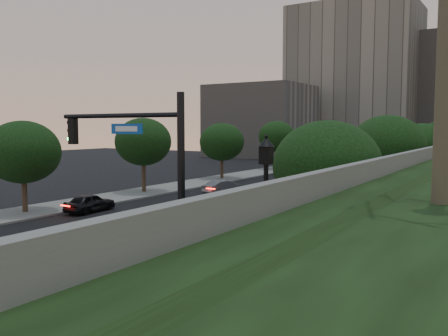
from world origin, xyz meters
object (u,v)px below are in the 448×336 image
Objects in this scene: sedan_far_left at (296,169)px; pedestrian_c at (357,215)px; pedestrian_a at (247,250)px; pedestrian_b at (298,237)px; traffic_signal_mast at (155,195)px; sedan_near_right at (304,190)px; street_lamp at (266,213)px; sedan_mid_left at (224,187)px; sedan_far_right at (377,177)px; sedan_near_left at (90,203)px.

pedestrian_c is at bearing 128.38° from sedan_far_left.
pedestrian_c is (1.61, 9.81, 0.01)m from pedestrian_a.
sedan_far_left is 3.03× the size of pedestrian_b.
sedan_near_right is (-4.91, 24.55, -3.01)m from traffic_signal_mast.
pedestrian_a is at bearing 157.56° from street_lamp.
sedan_near_right is 2.86× the size of pedestrian_b.
sedan_far_right is at bearing -103.36° from sedan_mid_left.
street_lamp is 1.34× the size of sedan_far_right.
traffic_signal_mast reaches higher than pedestrian_b.
pedestrian_a is at bearing 119.55° from sedan_far_left.
traffic_signal_mast is at bearing -70.15° from sedan_far_right.
pedestrian_a is at bearing 77.75° from pedestrian_c.
pedestrian_b is at bearing 77.06° from traffic_signal_mast.
traffic_signal_mast is 4.71m from street_lamp.
sedan_mid_left is 0.81× the size of sedan_far_left.
street_lamp is 21.62m from sedan_near_right.
pedestrian_b is (1.77, 7.72, -2.73)m from traffic_signal_mast.
traffic_signal_mast is 1.79× the size of sedan_mid_left.
pedestrian_b is at bearing 80.89° from pedestrian_c.
sedan_near_right is at bearing 108.64° from street_lamp.
pedestrian_c is (4.98, -23.82, 0.22)m from sedan_far_right.
sedan_far_right is 33.80m from pedestrian_a.
traffic_signal_mast is 18.65m from sedan_near_left.
sedan_near_right is 18.11m from pedestrian_b.
sedan_far_right is at bearing -78.49° from pedestrian_b.
pedestrian_b reaches higher than pedestrian_c.
street_lamp is at bearing 166.20° from pedestrian_a.
sedan_far_right is 24.33m from pedestrian_c.
sedan_far_left is 38.14m from pedestrian_b.
sedan_mid_left is 16.56m from pedestrian_c.
street_lamp is at bearing 155.12° from sedan_near_left.
sedan_near_left is 0.99× the size of sedan_mid_left.
sedan_near_right is (8.64, -18.10, -0.01)m from sedan_far_left.
sedan_far_right reaches higher than sedan_mid_left.
sedan_mid_left is 0.93× the size of sedan_far_right.
sedan_mid_left is 19.85m from sedan_far_left.
traffic_signal_mast is at bearing 77.24° from pedestrian_c.
sedan_near_left is 32.03m from sedan_far_left.
traffic_signal_mast is 4.47× the size of pedestrian_c.
sedan_far_right is at bearing -81.11° from pedestrian_c.
traffic_signal_mast is at bearing 140.71° from sedan_near_left.
sedan_far_right is (12.54, 27.58, 0.05)m from sedan_near_left.
street_lamp reaches higher than sedan_far_left.
pedestrian_c reaches higher than sedan_mid_left.
sedan_near_right is 20.78m from pedestrian_a.
sedan_near_left is at bearing 144.65° from traffic_signal_mast.
sedan_near_right is (6.81, 1.67, 0.02)m from sedan_mid_left.
pedestrian_a is at bearing -68.15° from sedan_far_right.
street_lamp reaches higher than sedan_mid_left.
street_lamp is at bearing 84.11° from pedestrian_c.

